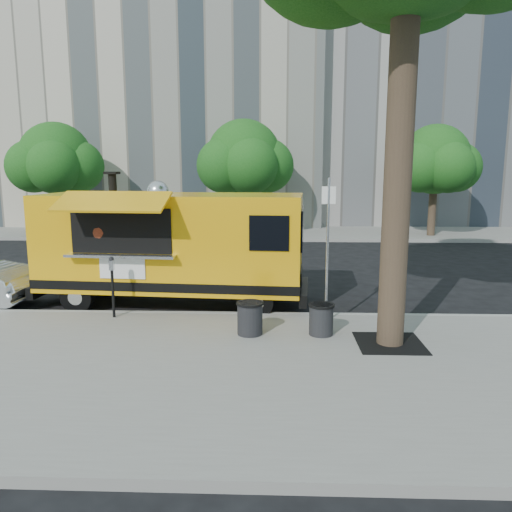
{
  "coord_description": "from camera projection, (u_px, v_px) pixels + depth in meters",
  "views": [
    {
      "loc": [
        0.45,
        -11.65,
        3.34
      ],
      "look_at": [
        0.03,
        0.0,
        1.28
      ],
      "focal_mm": 35.0,
      "sensor_mm": 36.0,
      "label": 1
    }
  ],
  "objects": [
    {
      "name": "tree_well",
      "position": [
        390.0,
        343.0,
        9.19
      ],
      "size": [
        1.2,
        1.2,
        0.02
      ],
      "primitive_type": "cube",
      "color": "black",
      "rests_on": "sidewalk"
    },
    {
      "name": "trash_bin_right",
      "position": [
        250.0,
        317.0,
        9.65
      ],
      "size": [
        0.53,
        0.53,
        0.64
      ],
      "color": "black",
      "rests_on": "sidewalk"
    },
    {
      "name": "far_sidewalk",
      "position": [
        265.0,
        233.0,
        25.33
      ],
      "size": [
        60.0,
        5.0,
        0.15
      ],
      "primitive_type": "cube",
      "color": "gray",
      "rests_on": "ground"
    },
    {
      "name": "ground",
      "position": [
        255.0,
        308.0,
        12.06
      ],
      "size": [
        120.0,
        120.0,
        0.0
      ],
      "primitive_type": "plane",
      "color": "black",
      "rests_on": "ground"
    },
    {
      "name": "sign_post",
      "position": [
        328.0,
        242.0,
        10.16
      ],
      "size": [
        0.28,
        0.06,
        3.0
      ],
      "color": "silver",
      "rests_on": "sidewalk"
    },
    {
      "name": "building_mid",
      "position": [
        451.0,
        64.0,
        32.54
      ],
      "size": [
        20.0,
        14.0,
        20.0
      ],
      "primitive_type": "cube",
      "color": "gray",
      "rests_on": "ground"
    },
    {
      "name": "far_tree_c",
      "position": [
        435.0,
        160.0,
        23.34
      ],
      "size": [
        3.24,
        3.24,
        5.21
      ],
      "color": "#33261C",
      "rests_on": "far_sidewalk"
    },
    {
      "name": "food_truck",
      "position": [
        171.0,
        244.0,
        12.04
      ],
      "size": [
        6.69,
        3.26,
        3.23
      ],
      "rotation": [
        0.0,
        0.0,
        -0.08
      ],
      "color": "#F0A80C",
      "rests_on": "ground"
    },
    {
      "name": "far_tree_b",
      "position": [
        244.0,
        158.0,
        23.93
      ],
      "size": [
        3.6,
        3.6,
        5.5
      ],
      "color": "#33261C",
      "rests_on": "far_sidewalk"
    },
    {
      "name": "curb",
      "position": [
        253.0,
        316.0,
        11.13
      ],
      "size": [
        60.0,
        0.14,
        0.16
      ],
      "primitive_type": "cube",
      "color": "#999993",
      "rests_on": "ground"
    },
    {
      "name": "sidewalk",
      "position": [
        245.0,
        371.0,
        8.11
      ],
      "size": [
        60.0,
        6.0,
        0.15
      ],
      "primitive_type": "cube",
      "color": "gray",
      "rests_on": "ground"
    },
    {
      "name": "building_left",
      "position": [
        143.0,
        31.0,
        31.9
      ],
      "size": [
        22.0,
        14.0,
        24.0
      ],
      "primitive_type": "cube",
      "color": "#BDB29E",
      "rests_on": "ground"
    },
    {
      "name": "trash_bin_left",
      "position": [
        321.0,
        318.0,
        9.63
      ],
      "size": [
        0.51,
        0.51,
        0.61
      ],
      "color": "black",
      "rests_on": "sidewalk"
    },
    {
      "name": "parking_meter",
      "position": [
        112.0,
        280.0,
        10.67
      ],
      "size": [
        0.11,
        0.11,
        1.33
      ],
      "color": "black",
      "rests_on": "sidewalk"
    },
    {
      "name": "far_tree_a",
      "position": [
        56.0,
        159.0,
        23.86
      ],
      "size": [
        3.42,
        3.42,
        5.36
      ],
      "color": "#33261C",
      "rests_on": "far_sidewalk"
    }
  ]
}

